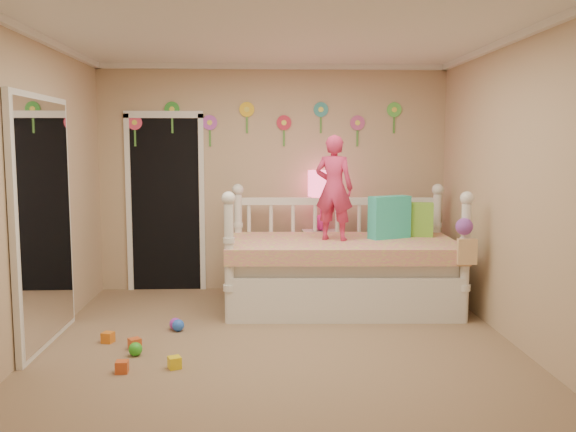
{
  "coord_description": "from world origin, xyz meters",
  "views": [
    {
      "loc": [
        -0.13,
        -4.88,
        1.69
      ],
      "look_at": [
        0.1,
        0.6,
        1.05
      ],
      "focal_mm": 38.33,
      "sensor_mm": 36.0,
      "label": 1
    }
  ],
  "objects_px": {
    "child": "(334,188)",
    "table_lamp": "(322,191)",
    "nightstand": "(321,261)",
    "daybed": "(342,247)"
  },
  "relations": [
    {
      "from": "child",
      "to": "table_lamp",
      "type": "distance_m",
      "value": 0.74
    },
    {
      "from": "child",
      "to": "table_lamp",
      "type": "xyz_separation_m",
      "value": [
        -0.06,
        0.73,
        -0.08
      ]
    },
    {
      "from": "nightstand",
      "to": "table_lamp",
      "type": "bearing_deg",
      "value": -93.44
    },
    {
      "from": "table_lamp",
      "to": "child",
      "type": "bearing_deg",
      "value": -85.68
    },
    {
      "from": "daybed",
      "to": "table_lamp",
      "type": "xyz_separation_m",
      "value": [
        -0.14,
        0.72,
        0.53
      ]
    },
    {
      "from": "child",
      "to": "table_lamp",
      "type": "relative_size",
      "value": 1.56
    },
    {
      "from": "child",
      "to": "nightstand",
      "type": "xyz_separation_m",
      "value": [
        -0.06,
        0.73,
        -0.9
      ]
    },
    {
      "from": "daybed",
      "to": "child",
      "type": "distance_m",
      "value": 0.62
    },
    {
      "from": "child",
      "to": "table_lamp",
      "type": "bearing_deg",
      "value": -63.58
    },
    {
      "from": "daybed",
      "to": "child",
      "type": "relative_size",
      "value": 2.2
    }
  ]
}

